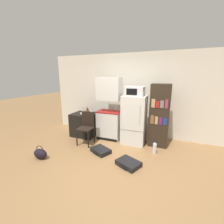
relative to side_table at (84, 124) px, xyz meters
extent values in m
plane|color=olive|center=(1.54, -1.27, -0.37)|extent=(24.00, 24.00, 0.00)
cube|color=silver|center=(1.74, 0.73, 0.95)|extent=(6.40, 0.10, 2.64)
cube|color=black|center=(0.00, 0.00, 0.00)|extent=(0.76, 0.66, 0.75)
cube|color=silver|center=(0.86, 0.09, 0.05)|extent=(0.71, 0.47, 0.85)
cube|color=maroon|center=(0.86, 0.09, 0.49)|extent=(0.73, 0.48, 0.03)
cube|color=silver|center=(0.86, 0.09, 1.19)|extent=(0.71, 0.40, 0.67)
cube|color=black|center=(0.86, -0.15, -0.33)|extent=(0.69, 0.01, 0.08)
cube|color=silver|center=(1.66, 0.04, 0.33)|extent=(0.66, 0.58, 1.41)
cube|color=gray|center=(1.66, -0.25, 0.10)|extent=(0.63, 0.01, 0.01)
cylinder|color=silver|center=(1.87, -0.26, 0.58)|extent=(0.02, 0.02, 0.49)
cube|color=silver|center=(1.66, 0.04, 1.16)|extent=(0.50, 0.42, 0.25)
cube|color=black|center=(1.61, -0.17, 1.16)|extent=(0.29, 0.01, 0.17)
cube|color=#2D2319|center=(2.34, 0.13, 0.50)|extent=(0.52, 0.40, 1.74)
cube|color=brown|center=(2.18, -0.07, 0.42)|extent=(0.09, 0.01, 0.24)
cube|color=tan|center=(2.29, -0.07, 0.41)|extent=(0.08, 0.01, 0.21)
cube|color=#661E75|center=(2.40, -0.07, 0.40)|extent=(0.08, 0.01, 0.20)
cube|color=#193899|center=(2.51, -0.07, 0.39)|extent=(0.08, 0.01, 0.18)
cube|color=tan|center=(2.18, -0.07, 0.87)|extent=(0.09, 0.01, 0.23)
cube|color=red|center=(2.29, -0.07, 0.84)|extent=(0.09, 0.01, 0.17)
cube|color=slate|center=(2.40, -0.07, 0.85)|extent=(0.09, 0.01, 0.20)
cube|color=#A33351|center=(2.51, -0.07, 0.87)|extent=(0.07, 0.01, 0.23)
cylinder|color=white|center=(0.25, 0.06, 0.44)|extent=(0.06, 0.06, 0.14)
cylinder|color=white|center=(0.25, 0.06, 0.52)|extent=(0.03, 0.03, 0.02)
cylinder|color=black|center=(0.25, 0.06, 0.54)|extent=(0.03, 0.03, 0.01)
cylinder|color=brown|center=(0.05, 0.14, 0.44)|extent=(0.09, 0.09, 0.13)
cylinder|color=brown|center=(0.05, 0.14, 0.52)|extent=(0.04, 0.04, 0.02)
cylinder|color=black|center=(0.05, 0.14, 0.54)|extent=(0.04, 0.04, 0.01)
cylinder|color=silver|center=(-0.06, 0.05, 0.45)|extent=(0.06, 0.06, 0.14)
cylinder|color=silver|center=(-0.06, 0.05, 0.53)|extent=(0.03, 0.03, 0.03)
cylinder|color=black|center=(-0.06, 0.05, 0.55)|extent=(0.03, 0.03, 0.01)
cylinder|color=silver|center=(-0.02, -0.08, 0.39)|extent=(0.12, 0.12, 0.03)
cylinder|color=black|center=(0.22, -0.77, -0.14)|extent=(0.04, 0.04, 0.46)
cylinder|color=black|center=(0.58, -0.76, -0.14)|extent=(0.04, 0.04, 0.46)
cylinder|color=black|center=(0.21, -0.41, -0.14)|extent=(0.04, 0.04, 0.46)
cylinder|color=black|center=(0.57, -0.40, -0.14)|extent=(0.04, 0.04, 0.46)
cube|color=black|center=(0.40, -0.59, 0.11)|extent=(0.41, 0.41, 0.04)
cube|color=black|center=(0.39, -0.41, 0.34)|extent=(0.38, 0.06, 0.43)
cube|color=black|center=(1.01, -0.88, -0.32)|extent=(0.59, 0.52, 0.11)
cylinder|color=black|center=(0.93, -1.05, -0.32)|extent=(0.21, 0.12, 0.02)
cube|color=black|center=(1.84, -1.18, -0.32)|extent=(0.60, 0.54, 0.11)
cylinder|color=black|center=(1.75, -1.37, -0.32)|extent=(0.21, 0.11, 0.02)
ellipsoid|color=black|center=(-0.21, -1.67, -0.25)|extent=(0.36, 0.20, 0.24)
torus|color=black|center=(-0.21, -1.67, -0.15)|extent=(0.21, 0.02, 0.21)
cylinder|color=silver|center=(2.32, -0.40, -0.24)|extent=(0.09, 0.09, 0.26)
cylinder|color=silver|center=(2.32, -0.40, -0.09)|extent=(0.04, 0.04, 0.05)
cylinder|color=black|center=(2.32, -0.40, -0.05)|extent=(0.05, 0.05, 0.03)
camera|label=1|loc=(2.58, -4.07, 1.57)|focal=24.00mm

